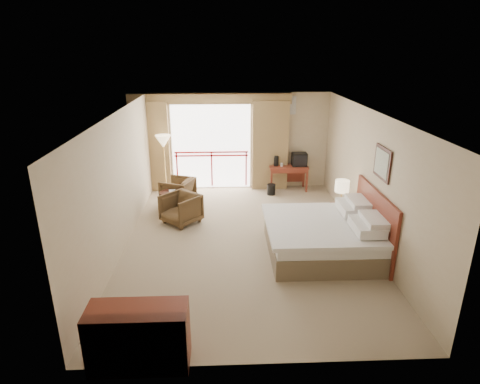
{
  "coord_description": "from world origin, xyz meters",
  "views": [
    {
      "loc": [
        -0.45,
        -7.6,
        3.89
      ],
      "look_at": [
        -0.12,
        0.4,
        0.96
      ],
      "focal_mm": 30.0,
      "sensor_mm": 36.0,
      "label": 1
    }
  ],
  "objects_px": {
    "table_lamp": "(342,187)",
    "wastebasket": "(271,189)",
    "bed": "(324,236)",
    "armchair_far": "(179,203)",
    "side_table": "(170,198)",
    "nightstand": "(340,217)",
    "dresser": "(139,337)",
    "floor_lamp": "(163,144)",
    "tv": "(299,159)",
    "desk": "(288,171)",
    "armchair_near": "(182,222)"
  },
  "relations": [
    {
      "from": "armchair_near",
      "to": "nightstand",
      "type": "bearing_deg",
      "value": 35.92
    },
    {
      "from": "bed",
      "to": "dresser",
      "type": "bearing_deg",
      "value": -137.24
    },
    {
      "from": "bed",
      "to": "armchair_far",
      "type": "xyz_separation_m",
      "value": [
        -3.15,
        2.8,
        -0.38
      ]
    },
    {
      "from": "armchair_far",
      "to": "nightstand",
      "type": "bearing_deg",
      "value": 88.03
    },
    {
      "from": "nightstand",
      "to": "floor_lamp",
      "type": "bearing_deg",
      "value": 148.14
    },
    {
      "from": "dresser",
      "to": "side_table",
      "type": "bearing_deg",
      "value": 88.09
    },
    {
      "from": "table_lamp",
      "to": "armchair_far",
      "type": "height_order",
      "value": "table_lamp"
    },
    {
      "from": "armchair_far",
      "to": "armchair_near",
      "type": "xyz_separation_m",
      "value": [
        0.2,
        -1.21,
        0.0
      ]
    },
    {
      "from": "dresser",
      "to": "armchair_near",
      "type": "bearing_deg",
      "value": 84.06
    },
    {
      "from": "tv",
      "to": "dresser",
      "type": "distance_m",
      "value": 7.36
    },
    {
      "from": "nightstand",
      "to": "tv",
      "type": "xyz_separation_m",
      "value": [
        -0.48,
        2.6,
        0.62
      ]
    },
    {
      "from": "bed",
      "to": "armchair_far",
      "type": "bearing_deg",
      "value": 138.31
    },
    {
      "from": "floor_lamp",
      "to": "dresser",
      "type": "bearing_deg",
      "value": -85.5
    },
    {
      "from": "wastebasket",
      "to": "floor_lamp",
      "type": "bearing_deg",
      "value": 176.05
    },
    {
      "from": "bed",
      "to": "floor_lamp",
      "type": "bearing_deg",
      "value": 134.82
    },
    {
      "from": "table_lamp",
      "to": "armchair_near",
      "type": "relative_size",
      "value": 0.72
    },
    {
      "from": "table_lamp",
      "to": "armchair_far",
      "type": "relative_size",
      "value": 0.73
    },
    {
      "from": "armchair_far",
      "to": "dresser",
      "type": "bearing_deg",
      "value": 22.27
    },
    {
      "from": "table_lamp",
      "to": "desk",
      "type": "distance_m",
      "value": 2.75
    },
    {
      "from": "bed",
      "to": "side_table",
      "type": "relative_size",
      "value": 4.14
    },
    {
      "from": "desk",
      "to": "dresser",
      "type": "height_order",
      "value": "dresser"
    },
    {
      "from": "desk",
      "to": "armchair_far",
      "type": "bearing_deg",
      "value": -164.75
    },
    {
      "from": "wastebasket",
      "to": "dresser",
      "type": "relative_size",
      "value": 0.23
    },
    {
      "from": "armchair_near",
      "to": "table_lamp",
      "type": "bearing_deg",
      "value": 36.71
    },
    {
      "from": "desk",
      "to": "side_table",
      "type": "relative_size",
      "value": 2.11
    },
    {
      "from": "nightstand",
      "to": "side_table",
      "type": "relative_size",
      "value": 1.05
    },
    {
      "from": "side_table",
      "to": "nightstand",
      "type": "bearing_deg",
      "value": -15.6
    },
    {
      "from": "desk",
      "to": "dresser",
      "type": "distance_m",
      "value": 7.26
    },
    {
      "from": "wastebasket",
      "to": "floor_lamp",
      "type": "height_order",
      "value": "floor_lamp"
    },
    {
      "from": "bed",
      "to": "side_table",
      "type": "distance_m",
      "value": 4.0
    },
    {
      "from": "side_table",
      "to": "desk",
      "type": "bearing_deg",
      "value": 26.12
    },
    {
      "from": "armchair_far",
      "to": "side_table",
      "type": "bearing_deg",
      "value": 5.88
    },
    {
      "from": "bed",
      "to": "wastebasket",
      "type": "relative_size",
      "value": 7.26
    },
    {
      "from": "nightstand",
      "to": "table_lamp",
      "type": "distance_m",
      "value": 0.7
    },
    {
      "from": "bed",
      "to": "tv",
      "type": "bearing_deg",
      "value": 87.42
    },
    {
      "from": "floor_lamp",
      "to": "dresser",
      "type": "distance_m",
      "value": 6.5
    },
    {
      "from": "desk",
      "to": "tv",
      "type": "height_order",
      "value": "tv"
    },
    {
      "from": "nightstand",
      "to": "wastebasket",
      "type": "height_order",
      "value": "nightstand"
    },
    {
      "from": "armchair_near",
      "to": "tv",
      "type": "bearing_deg",
      "value": 77.52
    },
    {
      "from": "nightstand",
      "to": "armchair_far",
      "type": "height_order",
      "value": "nightstand"
    },
    {
      "from": "armchair_far",
      "to": "floor_lamp",
      "type": "bearing_deg",
      "value": -130.8
    },
    {
      "from": "side_table",
      "to": "floor_lamp",
      "type": "distance_m",
      "value": 1.71
    },
    {
      "from": "bed",
      "to": "nightstand",
      "type": "xyz_separation_m",
      "value": [
        0.65,
        1.17,
        -0.11
      ]
    },
    {
      "from": "armchair_far",
      "to": "side_table",
      "type": "relative_size",
      "value": 1.46
    },
    {
      "from": "nightstand",
      "to": "armchair_far",
      "type": "relative_size",
      "value": 0.72
    },
    {
      "from": "table_lamp",
      "to": "armchair_far",
      "type": "distance_m",
      "value": 4.23
    },
    {
      "from": "table_lamp",
      "to": "wastebasket",
      "type": "relative_size",
      "value": 1.88
    },
    {
      "from": "desk",
      "to": "wastebasket",
      "type": "relative_size",
      "value": 3.7
    },
    {
      "from": "floor_lamp",
      "to": "dresser",
      "type": "relative_size",
      "value": 1.31
    },
    {
      "from": "bed",
      "to": "tv",
      "type": "distance_m",
      "value": 3.81
    }
  ]
}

